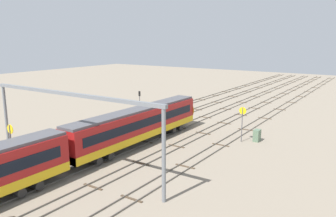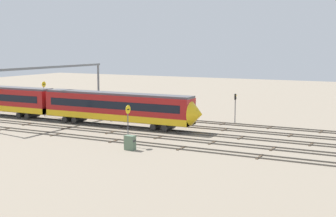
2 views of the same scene
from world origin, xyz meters
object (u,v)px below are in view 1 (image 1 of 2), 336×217
(speed_sign_mid_trackside, at_px, (11,145))
(relay_cabinet, at_px, (257,135))
(overhead_gantry, at_px, (69,110))
(speed_sign_far_trackside, at_px, (242,119))
(signal_light_trackside_departure, at_px, (140,99))

(speed_sign_mid_trackside, height_order, relay_cabinet, speed_sign_mid_trackside)
(overhead_gantry, bearing_deg, speed_sign_mid_trackside, 147.83)
(speed_sign_far_trackside, xyz_separation_m, relay_cabinet, (1.32, -1.72, -2.41))
(relay_cabinet, bearing_deg, overhead_gantry, 150.09)
(overhead_gantry, distance_m, signal_light_trackside_departure, 28.30)
(overhead_gantry, distance_m, relay_cabinet, 25.65)
(speed_sign_mid_trackside, xyz_separation_m, signal_light_trackside_departure, (30.38, 8.36, -0.83))
(signal_light_trackside_departure, height_order, relay_cabinet, signal_light_trackside_departure)
(signal_light_trackside_departure, distance_m, relay_cabinet, 24.21)
(speed_sign_mid_trackside, height_order, signal_light_trackside_departure, speed_sign_mid_trackside)
(overhead_gantry, distance_m, speed_sign_far_trackside, 23.24)
(overhead_gantry, relative_size, speed_sign_far_trackside, 4.95)
(speed_sign_far_trackside, bearing_deg, relay_cabinet, -52.43)
(overhead_gantry, relative_size, speed_sign_mid_trackside, 4.11)
(overhead_gantry, relative_size, signal_light_trackside_departure, 5.39)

